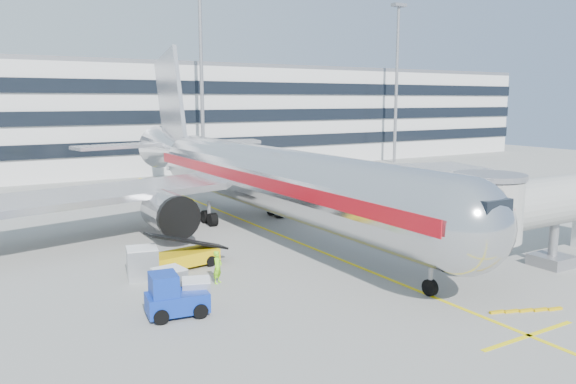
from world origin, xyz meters
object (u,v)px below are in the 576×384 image
baggage_tug (173,297)px  belt_loader (178,258)px  cargo_container_right (142,263)px  main_jet (256,175)px  ramp_worker (218,267)px  cargo_container_front (196,293)px  cargo_container_left (169,283)px

baggage_tug → belt_loader: bearing=68.2°
baggage_tug → cargo_container_right: baggage_tug is taller
main_jet → ramp_worker: size_ratio=27.11×
cargo_container_front → ramp_worker: 3.82m
belt_loader → main_jet: bearing=40.1°
belt_loader → baggage_tug: bearing=-111.8°
ramp_worker → belt_loader: bearing=66.6°
cargo_container_left → cargo_container_front: (0.67, -2.08, -0.06)m
main_jet → cargo_container_front: main_jet is taller
cargo_container_right → cargo_container_front: bearing=-81.4°
ramp_worker → main_jet: bearing=16.1°
main_jet → cargo_container_right: main_jet is taller
cargo_container_left → cargo_container_right: bearing=93.5°
main_jet → cargo_container_right: bearing=-143.8°
cargo_container_right → main_jet: bearing=36.2°
cargo_container_front → cargo_container_left: bearing=107.9°
cargo_container_right → ramp_worker: ramp_worker is taller
ramp_worker → cargo_container_front: bearing=-167.8°
main_jet → baggage_tug: (-12.64, -15.44, -3.29)m
baggage_tug → cargo_container_right: 6.55m
baggage_tug → cargo_container_front: (1.39, 0.50, -0.21)m
cargo_container_right → cargo_container_left: bearing=-86.5°
main_jet → cargo_container_left: main_jet is taller
cargo_container_left → cargo_container_front: 2.19m
belt_loader → ramp_worker: bearing=-75.7°
belt_loader → ramp_worker: belt_loader is taller
baggage_tug → main_jet: bearing=50.7°
belt_loader → baggage_tug: 7.77m
baggage_tug → ramp_worker: bearing=41.7°
cargo_container_left → cargo_container_front: cargo_container_left is taller
cargo_container_front → ramp_worker: ramp_worker is taller
baggage_tug → cargo_container_left: 2.68m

